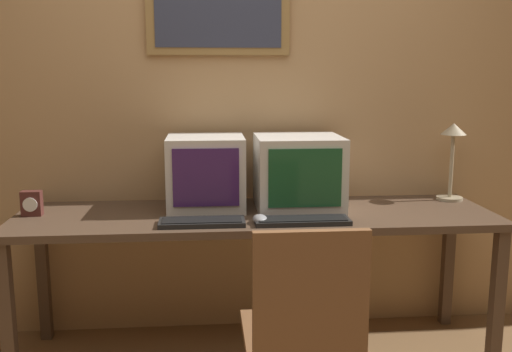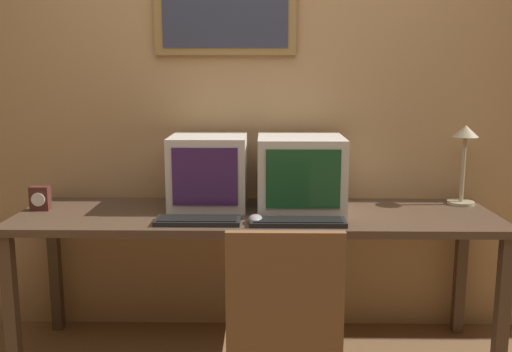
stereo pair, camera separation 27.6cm
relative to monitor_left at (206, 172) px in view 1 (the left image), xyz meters
name	(u,v)px [view 1 (the left image)]	position (x,y,z in m)	size (l,w,h in m)	color
wall_back	(249,95)	(0.24, 0.27, 0.37)	(8.00, 0.08, 2.60)	tan
desk	(256,226)	(0.24, -0.12, -0.25)	(2.33, 0.65, 0.75)	#4C3828
monitor_left	(206,172)	(0.00, 0.00, 0.00)	(0.38, 0.37, 0.36)	beige
monitor_right	(298,172)	(0.46, -0.04, 0.00)	(0.42, 0.41, 0.37)	beige
keyboard_main	(202,222)	(-0.02, -0.33, -0.17)	(0.39, 0.15, 0.03)	black
keyboard_side	(302,221)	(0.43, -0.34, -0.17)	(0.43, 0.14, 0.03)	black
mouse_near_keyboard	(260,219)	(0.24, -0.33, -0.16)	(0.07, 0.11, 0.04)	gray
desk_clock	(32,203)	(-0.83, -0.09, -0.12)	(0.09, 0.06, 0.12)	#4C231E
desk_lamp	(453,147)	(1.31, 0.07, 0.11)	(0.14, 0.14, 0.41)	tan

